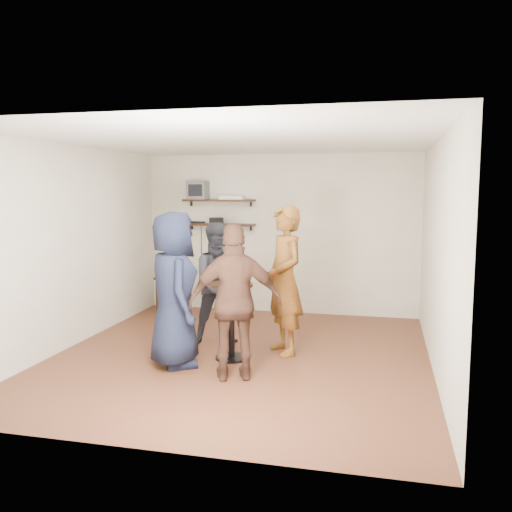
{
  "coord_description": "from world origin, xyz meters",
  "views": [
    {
      "loc": [
        1.67,
        -6.22,
        2.03
      ],
      "look_at": [
        0.1,
        0.4,
        1.19
      ],
      "focal_mm": 38.0,
      "sensor_mm": 36.0,
      "label": 1
    }
  ],
  "objects_px": {
    "dvd_deck": "(232,198)",
    "person_plaid": "(285,280)",
    "person_brown": "(236,302)",
    "drinks_table": "(232,311)",
    "crt_monitor": "(198,190)",
    "person_navy": "(174,290)",
    "radio": "(216,220)",
    "side_table": "(174,281)",
    "person_dark": "(221,284)"
  },
  "relations": [
    {
      "from": "dvd_deck",
      "to": "crt_monitor",
      "type": "bearing_deg",
      "value": 180.0
    },
    {
      "from": "radio",
      "to": "side_table",
      "type": "height_order",
      "value": "radio"
    },
    {
      "from": "person_brown",
      "to": "person_navy",
      "type": "bearing_deg",
      "value": -38.38
    },
    {
      "from": "radio",
      "to": "person_dark",
      "type": "relative_size",
      "value": 0.14
    },
    {
      "from": "person_navy",
      "to": "crt_monitor",
      "type": "bearing_deg",
      "value": -19.01
    },
    {
      "from": "drinks_table",
      "to": "person_plaid",
      "type": "distance_m",
      "value": 0.76
    },
    {
      "from": "radio",
      "to": "person_navy",
      "type": "xyz_separation_m",
      "value": [
        0.39,
        -2.88,
        -0.63
      ]
    },
    {
      "from": "person_navy",
      "to": "side_table",
      "type": "bearing_deg",
      "value": -10.68
    },
    {
      "from": "person_navy",
      "to": "person_brown",
      "type": "bearing_deg",
      "value": -141.62
    },
    {
      "from": "crt_monitor",
      "to": "side_table",
      "type": "height_order",
      "value": "crt_monitor"
    },
    {
      "from": "person_dark",
      "to": "person_brown",
      "type": "relative_size",
      "value": 0.95
    },
    {
      "from": "crt_monitor",
      "to": "drinks_table",
      "type": "distance_m",
      "value": 3.15
    },
    {
      "from": "person_plaid",
      "to": "person_navy",
      "type": "xyz_separation_m",
      "value": [
        -1.15,
        -0.77,
        -0.03
      ]
    },
    {
      "from": "crt_monitor",
      "to": "person_navy",
      "type": "xyz_separation_m",
      "value": [
        0.7,
        -2.88,
        -1.13
      ]
    },
    {
      "from": "crt_monitor",
      "to": "person_plaid",
      "type": "distance_m",
      "value": 3.02
    },
    {
      "from": "person_brown",
      "to": "dvd_deck",
      "type": "bearing_deg",
      "value": -93.11
    },
    {
      "from": "person_navy",
      "to": "person_plaid",
      "type": "bearing_deg",
      "value": -89.0
    },
    {
      "from": "person_plaid",
      "to": "person_navy",
      "type": "relative_size",
      "value": 1.03
    },
    {
      "from": "crt_monitor",
      "to": "person_plaid",
      "type": "height_order",
      "value": "crt_monitor"
    },
    {
      "from": "person_navy",
      "to": "person_dark",
      "type": "bearing_deg",
      "value": -47.4
    },
    {
      "from": "person_dark",
      "to": "person_navy",
      "type": "relative_size",
      "value": 0.9
    },
    {
      "from": "crt_monitor",
      "to": "side_table",
      "type": "distance_m",
      "value": 1.57
    },
    {
      "from": "dvd_deck",
      "to": "radio",
      "type": "xyz_separation_m",
      "value": [
        -0.28,
        0.0,
        -0.38
      ]
    },
    {
      "from": "crt_monitor",
      "to": "person_navy",
      "type": "height_order",
      "value": "crt_monitor"
    },
    {
      "from": "side_table",
      "to": "drinks_table",
      "type": "height_order",
      "value": "drinks_table"
    },
    {
      "from": "radio",
      "to": "drinks_table",
      "type": "xyz_separation_m",
      "value": [
        0.97,
        -2.51,
        -0.92
      ]
    },
    {
      "from": "crt_monitor",
      "to": "person_dark",
      "type": "xyz_separation_m",
      "value": [
        0.96,
        -1.9,
        -1.22
      ]
    },
    {
      "from": "side_table",
      "to": "person_brown",
      "type": "xyz_separation_m",
      "value": [
        1.83,
        -2.8,
        0.32
      ]
    },
    {
      "from": "radio",
      "to": "person_navy",
      "type": "distance_m",
      "value": 2.97
    },
    {
      "from": "person_brown",
      "to": "crt_monitor",
      "type": "bearing_deg",
      "value": -83.86
    },
    {
      "from": "person_brown",
      "to": "person_plaid",
      "type": "bearing_deg",
      "value": -127.38
    },
    {
      "from": "dvd_deck",
      "to": "person_dark",
      "type": "xyz_separation_m",
      "value": [
        0.37,
        -1.9,
        -1.1
      ]
    },
    {
      "from": "person_plaid",
      "to": "person_brown",
      "type": "height_order",
      "value": "person_plaid"
    },
    {
      "from": "dvd_deck",
      "to": "person_brown",
      "type": "height_order",
      "value": "dvd_deck"
    },
    {
      "from": "radio",
      "to": "drinks_table",
      "type": "relative_size",
      "value": 0.24
    },
    {
      "from": "dvd_deck",
      "to": "person_plaid",
      "type": "distance_m",
      "value": 2.65
    },
    {
      "from": "person_plaid",
      "to": "person_brown",
      "type": "relative_size",
      "value": 1.09
    },
    {
      "from": "dvd_deck",
      "to": "person_navy",
      "type": "xyz_separation_m",
      "value": [
        0.12,
        -2.88,
        -1.01
      ]
    },
    {
      "from": "drinks_table",
      "to": "person_navy",
      "type": "distance_m",
      "value": 0.75
    },
    {
      "from": "dvd_deck",
      "to": "drinks_table",
      "type": "distance_m",
      "value": 2.91
    },
    {
      "from": "person_plaid",
      "to": "drinks_table",
      "type": "bearing_deg",
      "value": -90.0
    },
    {
      "from": "drinks_table",
      "to": "person_navy",
      "type": "xyz_separation_m",
      "value": [
        -0.58,
        -0.37,
        0.3
      ]
    },
    {
      "from": "radio",
      "to": "side_table",
      "type": "relative_size",
      "value": 0.35
    },
    {
      "from": "person_brown",
      "to": "drinks_table",
      "type": "bearing_deg",
      "value": -90.0
    },
    {
      "from": "crt_monitor",
      "to": "dvd_deck",
      "type": "height_order",
      "value": "crt_monitor"
    },
    {
      "from": "person_plaid",
      "to": "person_navy",
      "type": "height_order",
      "value": "person_plaid"
    },
    {
      "from": "radio",
      "to": "person_plaid",
      "type": "xyz_separation_m",
      "value": [
        1.54,
        -2.11,
        -0.6
      ]
    },
    {
      "from": "crt_monitor",
      "to": "person_brown",
      "type": "xyz_separation_m",
      "value": [
        1.51,
        -3.16,
        -1.18
      ]
    },
    {
      "from": "side_table",
      "to": "person_dark",
      "type": "distance_m",
      "value": 2.02
    },
    {
      "from": "person_dark",
      "to": "person_navy",
      "type": "height_order",
      "value": "person_navy"
    }
  ]
}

